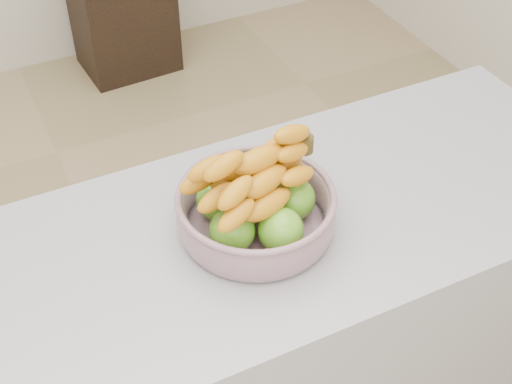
# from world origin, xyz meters

# --- Properties ---
(ground) EXTENTS (4.00, 4.00, 0.00)m
(ground) POSITION_xyz_m (0.00, 0.00, 0.00)
(ground) COLOR #97815C
(ground) RESTS_ON ground
(counter) EXTENTS (2.00, 0.60, 0.90)m
(counter) POSITION_xyz_m (0.00, -0.39, 0.45)
(counter) COLOR gray
(counter) RESTS_ON ground
(fruit_bowl) EXTENTS (0.32, 0.32, 0.20)m
(fruit_bowl) POSITION_xyz_m (0.17, -0.39, 0.96)
(fruit_bowl) COLOR #8992A5
(fruit_bowl) RESTS_ON counter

